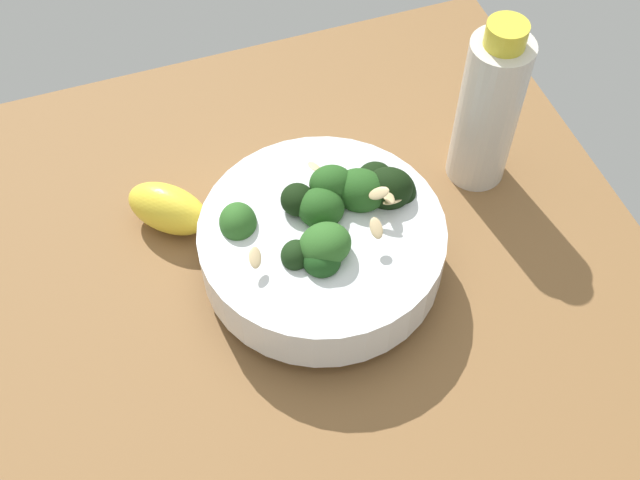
% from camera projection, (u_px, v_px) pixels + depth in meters
% --- Properties ---
extents(ground_plane, '(0.61, 0.61, 0.03)m').
position_uv_depth(ground_plane, '(309.00, 284.00, 0.73)').
color(ground_plane, brown).
extents(bowl_of_broccoli, '(0.21, 0.21, 0.10)m').
position_uv_depth(bowl_of_broccoli, '(323.00, 236.00, 0.68)').
color(bowl_of_broccoli, white).
rests_on(bowl_of_broccoli, ground_plane).
extents(lemon_wedge, '(0.08, 0.08, 0.05)m').
position_uv_depth(lemon_wedge, '(168.00, 209.00, 0.72)').
color(lemon_wedge, yellow).
rests_on(lemon_wedge, ground_plane).
extents(bottle_tall, '(0.06, 0.06, 0.18)m').
position_uv_depth(bottle_tall, '(489.00, 109.00, 0.72)').
color(bottle_tall, beige).
rests_on(bottle_tall, ground_plane).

